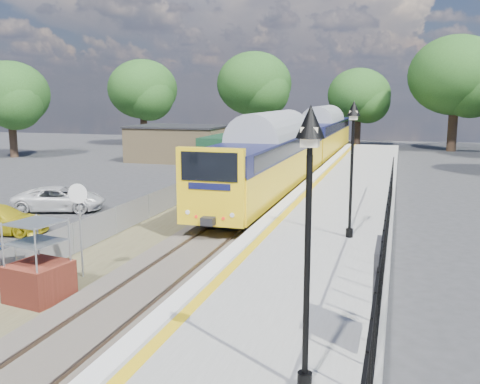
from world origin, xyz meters
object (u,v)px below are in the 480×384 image
at_px(victorian_lamp_south, 309,184).
at_px(brick_plinth, 38,263).
at_px(train, 304,142).
at_px(speed_sign, 79,214).
at_px(victorian_lamp_north, 353,137).
at_px(car_white, 59,199).

xyz_separation_m(victorian_lamp_south, brick_plinth, (-8.07, 3.94, -3.19)).
bearing_deg(train, victorian_lamp_south, -80.00).
xyz_separation_m(train, speed_sign, (-2.50, -25.28, -0.26)).
xyz_separation_m(victorian_lamp_south, train, (-5.50, 31.18, -1.96)).
bearing_deg(train, victorian_lamp_north, -75.95).
bearing_deg(victorian_lamp_south, car_white, 135.72).
distance_m(train, car_white, 19.23).
distance_m(victorian_lamp_north, train, 21.92).
xyz_separation_m(train, brick_plinth, (-2.57, -27.24, -1.23)).
distance_m(victorian_lamp_north, brick_plinth, 10.44).
bearing_deg(victorian_lamp_north, victorian_lamp_south, -88.85).
distance_m(speed_sign, car_white, 11.04).
height_order(victorian_lamp_south, train, victorian_lamp_south).
bearing_deg(car_white, brick_plinth, -165.99).
bearing_deg(speed_sign, victorian_lamp_north, 18.98).
bearing_deg(brick_plinth, victorian_lamp_south, -25.99).
bearing_deg(victorian_lamp_north, car_white, 163.05).
relative_size(train, speed_sign, 13.49).
height_order(train, brick_plinth, train).
relative_size(victorian_lamp_north, brick_plinth, 1.99).
xyz_separation_m(victorian_lamp_north, speed_sign, (-7.80, -4.10, -2.21)).
height_order(victorian_lamp_south, brick_plinth, victorian_lamp_south).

